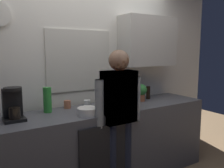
{
  "coord_description": "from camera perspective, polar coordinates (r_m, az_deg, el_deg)",
  "views": [
    {
      "loc": [
        -1.4,
        -2.08,
        1.6
      ],
      "look_at": [
        0.07,
        0.25,
        1.2
      ],
      "focal_mm": 38.25,
      "sensor_mm": 36.0,
      "label": 1
    }
  ],
  "objects": [
    {
      "name": "mixing_bowl",
      "position": [
        2.55,
        -5.82,
        -6.52
      ],
      "size": [
        0.22,
        0.22,
        0.08
      ],
      "primitive_type": "cylinder",
      "color": "white",
      "rests_on": "kitchen_counter"
    },
    {
      "name": "cup_terracotta_mug",
      "position": [
        2.87,
        -10.63,
        -4.82
      ],
      "size": [
        0.08,
        0.08,
        0.09
      ],
      "primitive_type": "cylinder",
      "color": "#B26647",
      "rests_on": "kitchen_counter"
    },
    {
      "name": "bottle_olive_oil",
      "position": [
        2.86,
        -2.74,
        -3.11
      ],
      "size": [
        0.06,
        0.06,
        0.25
      ],
      "primitive_type": "cylinder",
      "color": "olive",
      "rests_on": "kitchen_counter"
    },
    {
      "name": "coffee_maker",
      "position": [
        2.52,
        -22.59,
        -4.77
      ],
      "size": [
        0.2,
        0.2,
        0.33
      ],
      "color": "black",
      "rests_on": "kitchen_counter"
    },
    {
      "name": "person_at_sink",
      "position": [
        2.6,
        1.62,
        -6.33
      ],
      "size": [
        0.57,
        0.22,
        1.6
      ],
      "rotation": [
        0.0,
        0.0,
        0.02
      ],
      "color": "brown",
      "rests_on": "ground_plane"
    },
    {
      "name": "bottle_green_wine",
      "position": [
        3.24,
        4.48,
        -1.34
      ],
      "size": [
        0.07,
        0.07,
        0.3
      ],
      "primitive_type": "cylinder",
      "color": "#195923",
      "rests_on": "kitchen_counter"
    },
    {
      "name": "person_guest",
      "position": [
        2.6,
        1.62,
        -6.33
      ],
      "size": [
        0.57,
        0.22,
        1.6
      ],
      "rotation": [
        0.0,
        0.0,
        3.51
      ],
      "color": "#3F4766",
      "rests_on": "ground_plane"
    },
    {
      "name": "bottle_amber_beer",
      "position": [
        2.91,
        5.83,
        -3.16
      ],
      "size": [
        0.06,
        0.06,
        0.23
      ],
      "primitive_type": "cylinder",
      "color": "brown",
      "rests_on": "kitchen_counter"
    },
    {
      "name": "back_wall_assembly",
      "position": [
        3.18,
        -3.77,
        3.88
      ],
      "size": [
        4.35,
        0.42,
        2.6
      ],
      "color": "silver",
      "rests_on": "ground_plane"
    },
    {
      "name": "storage_canister",
      "position": [
        2.81,
        3.33,
        -4.13
      ],
      "size": [
        0.14,
        0.14,
        0.17
      ],
      "primitive_type": "cylinder",
      "color": "silver",
      "rests_on": "kitchen_counter"
    },
    {
      "name": "bottle_dark_sauce",
      "position": [
        3.38,
        8.64,
        -2.02
      ],
      "size": [
        0.06,
        0.06,
        0.18
      ],
      "primitive_type": "cylinder",
      "color": "black",
      "rests_on": "kitchen_counter"
    },
    {
      "name": "dishwasher_panel",
      "position": [
        2.65,
        -2.01,
        -18.4
      ],
      "size": [
        0.56,
        0.02,
        0.82
      ],
      "primitive_type": "cube",
      "color": "black",
      "rests_on": "ground_plane"
    },
    {
      "name": "potted_plant",
      "position": [
        3.21,
        7.02,
        -1.79
      ],
      "size": [
        0.15,
        0.15,
        0.23
      ],
      "color": "#9E5638",
      "rests_on": "kitchen_counter"
    },
    {
      "name": "kitchen_counter",
      "position": [
        2.99,
        -1.72,
        -14.24
      ],
      "size": [
        2.75,
        0.64,
        0.91
      ],
      "primitive_type": "cube",
      "color": "#4C4C51",
      "rests_on": "ground_plane"
    },
    {
      "name": "bottle_clear_soda",
      "position": [
        2.71,
        -15.19,
        -3.68
      ],
      "size": [
        0.09,
        0.09,
        0.28
      ],
      "primitive_type": "cylinder",
      "color": "#2D8C33",
      "rests_on": "kitchen_counter"
    },
    {
      "name": "bottle_red_vinegar",
      "position": [
        3.02,
        4.83,
        -2.81
      ],
      "size": [
        0.06,
        0.06,
        0.22
      ],
      "primitive_type": "cylinder",
      "color": "maroon",
      "rests_on": "kitchen_counter"
    },
    {
      "name": "cup_white_mug",
      "position": [
        2.84,
        -5.96,
        -4.81
      ],
      "size": [
        0.08,
        0.08,
        0.1
      ],
      "primitive_type": "cylinder",
      "color": "white",
      "rests_on": "kitchen_counter"
    }
  ]
}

